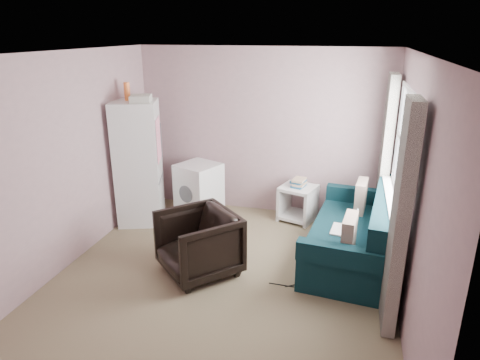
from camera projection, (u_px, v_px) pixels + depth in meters
The scene contains 8 objects.
room at pixel (223, 175), 4.53m from camera, with size 3.84×4.24×2.54m.
armchair at pixel (198, 241), 4.93m from camera, with size 0.80×0.75×0.83m, color black.
fridge at pixel (138, 162), 6.15m from camera, with size 0.78×0.78×2.04m.
washing_machine at pixel (199, 188), 6.56m from camera, with size 0.74×0.74×0.80m.
side_table at pixel (298, 200), 6.37m from camera, with size 0.60×0.60×0.66m.
sofa at pixel (354, 236), 5.24m from camera, with size 1.09×2.05×0.88m.
window_dressing at pixel (392, 181), 4.79m from camera, with size 0.17×2.62×2.18m.
floor_cables at pixel (289, 285), 4.80m from camera, with size 0.43×0.17×0.01m.
Camera 1 is at (1.28, -4.10, 2.70)m, focal length 32.00 mm.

